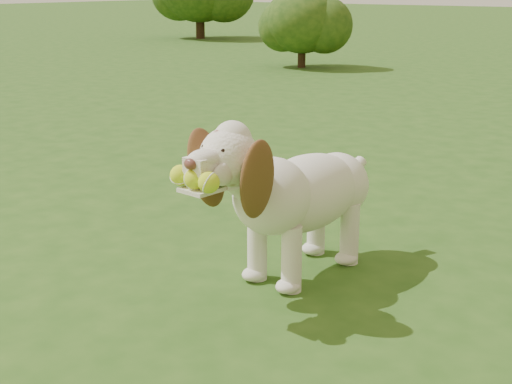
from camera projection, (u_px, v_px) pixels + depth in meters
The scene contains 3 objects.
ground at pixel (265, 308), 3.05m from camera, with size 80.00×80.00×0.00m, color #254B15.
dog at pixel (292, 190), 3.26m from camera, with size 0.48×1.24×0.81m.
shrub_a at pixel (302, 21), 11.46m from camera, with size 1.22×1.22×1.27m.
Camera 1 is at (1.62, -2.27, 1.34)m, focal length 50.00 mm.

